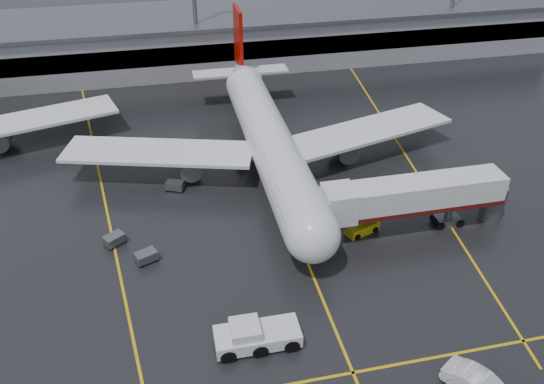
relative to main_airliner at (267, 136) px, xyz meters
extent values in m
plane|color=black|center=(0.00, -9.70, -4.21)|extent=(220.00, 220.00, 0.00)
cube|color=gold|center=(0.00, -9.70, -4.20)|extent=(0.25, 90.00, 0.02)
cube|color=gold|center=(0.00, -31.70, -4.20)|extent=(60.00, 0.25, 0.02)
cube|color=gold|center=(-20.00, 0.30, -4.20)|extent=(9.99, 69.35, 0.02)
cube|color=gold|center=(18.00, 0.30, -4.20)|extent=(7.57, 69.64, 0.02)
cube|color=gray|center=(0.00, 38.30, -0.21)|extent=(120.00, 18.00, 8.00)
cube|color=black|center=(0.00, 29.50, 0.29)|extent=(120.00, 0.40, 3.00)
cube|color=#595B60|center=(0.00, 38.30, 4.09)|extent=(122.00, 19.00, 0.60)
cylinder|color=silver|center=(0.00, -1.70, -0.01)|extent=(5.20, 36.00, 5.20)
sphere|color=silver|center=(0.00, -19.70, -0.01)|extent=(5.20, 5.20, 5.20)
cone|color=silver|center=(0.00, 19.30, 0.59)|extent=(4.94, 8.00, 4.94)
cube|color=#940800|center=(0.00, 20.30, 5.49)|extent=(0.50, 5.50, 8.50)
cube|color=silver|center=(0.00, 19.30, 0.79)|extent=(14.00, 3.00, 0.25)
cube|color=silver|center=(-13.00, 0.30, -0.81)|extent=(22.80, 11.83, 0.40)
cube|color=silver|center=(13.00, 0.30, -0.81)|extent=(22.80, 11.83, 0.40)
cylinder|color=#595B60|center=(-9.50, -0.70, -2.21)|extent=(2.60, 4.50, 2.60)
cylinder|color=#595B60|center=(9.50, -0.70, -2.21)|extent=(2.60, 4.50, 2.60)
cylinder|color=#595B60|center=(0.00, -16.70, -3.21)|extent=(0.56, 0.56, 2.00)
cylinder|color=#595B60|center=(-3.20, 1.30, -3.21)|extent=(0.56, 0.56, 2.00)
cylinder|color=#595B60|center=(3.20, 1.30, -3.21)|extent=(0.56, 0.56, 2.00)
cylinder|color=black|center=(0.00, -16.70, -3.76)|extent=(0.40, 1.10, 1.10)
cylinder|color=black|center=(-3.20, 1.30, -3.66)|extent=(1.00, 1.40, 1.40)
cylinder|color=black|center=(3.20, 1.30, -3.66)|extent=(1.00, 1.40, 1.40)
cube|color=silver|center=(-29.00, 12.30, -0.81)|extent=(22.80, 11.83, 0.40)
cylinder|color=#595B60|center=(-32.50, 11.30, -2.21)|extent=(2.60, 4.50, 2.60)
cube|color=silver|center=(12.00, -15.70, 0.19)|extent=(18.00, 3.20, 3.00)
cube|color=#4A100B|center=(12.00, -15.70, -1.11)|extent=(18.00, 3.30, 0.50)
cube|color=silver|center=(3.80, -15.70, 0.19)|extent=(3.00, 3.40, 3.30)
cylinder|color=#595B60|center=(16.00, -15.70, -2.71)|extent=(0.80, 0.80, 3.00)
cube|color=#595B60|center=(16.00, -15.70, -3.76)|extent=(2.60, 1.60, 0.90)
cylinder|color=#595B60|center=(21.00, -15.70, -2.21)|extent=(2.40, 2.40, 4.00)
cylinder|color=black|center=(14.90, -15.70, -3.76)|extent=(0.90, 1.80, 0.90)
cylinder|color=black|center=(17.10, -15.70, -3.76)|extent=(0.90, 1.80, 0.90)
cube|color=silver|center=(-6.62, -27.34, -3.33)|extent=(6.89, 2.79, 1.18)
cube|color=silver|center=(-7.60, -27.33, -2.34)|extent=(2.37, 2.37, 0.98)
cube|color=black|center=(-7.60, -27.33, -2.34)|extent=(2.13, 2.13, 0.88)
cylinder|color=black|center=(-9.17, -27.32, -3.67)|extent=(1.30, 2.95, 1.28)
cylinder|color=black|center=(-6.62, -27.34, -3.67)|extent=(1.30, 2.95, 1.28)
cylinder|color=black|center=(-4.06, -27.35, -3.67)|extent=(1.30, 2.95, 1.28)
cube|color=gold|center=(6.78, -15.11, -3.67)|extent=(3.80, 2.53, 1.07)
cube|color=#595B60|center=(6.78, -15.11, -2.65)|extent=(3.49, 1.94, 1.22)
cylinder|color=black|center=(5.67, -15.49, -3.92)|extent=(1.19, 1.79, 0.68)
cylinder|color=black|center=(7.89, -14.73, -3.92)|extent=(1.19, 1.79, 0.68)
cube|color=#595B60|center=(-15.11, -15.07, -3.56)|extent=(2.35, 1.97, 0.90)
cylinder|color=black|center=(-15.65, -15.84, -4.03)|extent=(0.40, 0.20, 0.40)
cylinder|color=black|center=(-14.18, -15.22, -4.03)|extent=(0.40, 0.20, 0.40)
cylinder|color=black|center=(-16.04, -14.91, -4.03)|extent=(0.40, 0.20, 0.40)
cylinder|color=black|center=(-14.56, -14.30, -4.03)|extent=(0.40, 0.20, 0.40)
cube|color=#595B60|center=(-18.16, -11.70, -3.56)|extent=(2.38, 2.20, 0.90)
cylinder|color=black|center=(-18.54, -12.56, -4.03)|extent=(0.40, 0.20, 0.40)
cylinder|color=black|center=(-17.22, -11.66, -4.03)|extent=(0.40, 0.20, 0.40)
cylinder|color=black|center=(-19.10, -11.74, -4.03)|extent=(0.40, 0.20, 0.40)
cylinder|color=black|center=(-17.78, -10.84, -4.03)|extent=(0.40, 0.20, 0.40)
cube|color=#595B60|center=(-11.53, -2.97, -3.56)|extent=(2.34, 1.96, 0.90)
cylinder|color=black|center=(-12.46, -3.13, -4.03)|extent=(0.40, 0.20, 0.40)
cylinder|color=black|center=(-10.98, -3.73, -4.03)|extent=(0.40, 0.20, 0.40)
cylinder|color=black|center=(-12.08, -2.20, -4.03)|extent=(0.40, 0.20, 0.40)
cylinder|color=black|center=(-10.60, -2.80, -4.03)|extent=(0.40, 0.20, 0.40)
camera|label=1|loc=(-11.93, -57.16, 30.66)|focal=36.25mm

